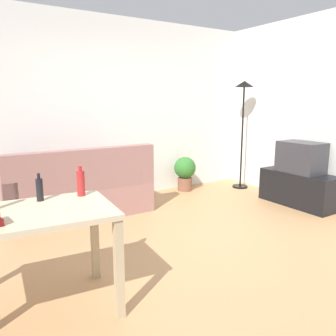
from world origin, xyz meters
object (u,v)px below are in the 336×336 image
Objects in this scene: torchiere_lamp at (243,105)px; bottle_red at (81,183)px; tv at (301,157)px; bottle_dark at (40,189)px; couch at (79,193)px; desk at (23,228)px; tv_stand at (299,189)px; potted_plant at (185,171)px.

bottle_red is (-3.34, -1.67, -0.55)m from torchiere_lamp.
bottle_dark is (-3.65, -0.46, 0.15)m from tv.
couch is 1.86m from bottle_red.
tv reaches higher than desk.
bottle_dark is (-3.65, -0.46, 0.61)m from tv_stand.
bottle_dark is at bearing -155.68° from torchiere_lamp.
tv is at bearing -90.00° from tv_stand.
torchiere_lamp is at bearing 26.59° from bottle_red.
torchiere_lamp is 7.52× the size of bottle_red.
torchiere_lamp is at bearing 31.01° from desk.
tv is 3.88m from desk.
tv is at bearing 7.20° from bottle_dark.
bottle_dark reaches higher than couch.
torchiere_lamp is 1.47m from potted_plant.
potted_plant reaches higher than tv_stand.
bottle_dark reaches higher than tv.
bottle_dark reaches higher than potted_plant.
desk is 0.55m from bottle_red.
desk is 3.64m from potted_plant.
desk is 5.96× the size of bottle_dark.
potted_plant is at bearing 159.73° from torchiere_lamp.
tv_stand is 0.61× the size of torchiere_lamp.
tv is at bearing -89.83° from torchiere_lamp.
couch is 1.94m from bottle_dark.
bottle_red is at bearing 98.26° from tv.
desk is 2.20× the size of potted_plant.
torchiere_lamp is (2.85, -0.03, 1.11)m from couch.
desk is at bearing -157.50° from bottle_red.
torchiere_lamp is 4.04m from bottle_dark.
torchiere_lamp is 3.78m from bottle_red.
tv is 0.48× the size of desk.
desk is 0.34m from bottle_dark.
torchiere_lamp reaches higher than bottle_dark.
desk reaches higher than tv_stand.
potted_plant is 2.37× the size of bottle_red.
bottle_dark is (-3.65, -1.65, -0.56)m from torchiere_lamp.
tv is at bearing 8.26° from bottle_red.
couch is 3.10× the size of tv.
torchiere_lamp is 1.44× the size of desk.
bottle_red reaches higher than bottle_dark.
potted_plant is (-0.94, 1.53, 0.09)m from tv_stand.
potted_plant is (2.88, 2.21, -0.32)m from desk.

